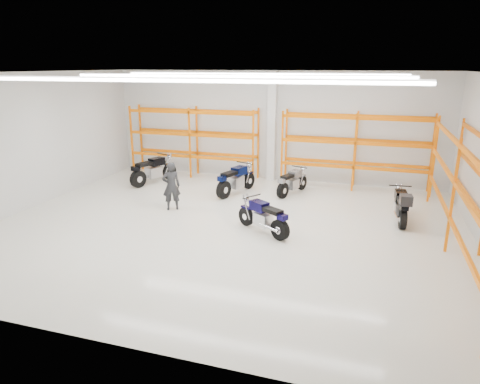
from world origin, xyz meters
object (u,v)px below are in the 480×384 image
(motorcycle_back_b, at_px, (235,181))
(standing_man, at_px, (171,186))
(structural_column, at_px, (272,127))
(motorcycle_main, at_px, (265,218))
(motorcycle_back_c, at_px, (291,183))
(motorcycle_back_d, at_px, (401,206))
(motorcycle_back_a, at_px, (152,171))

(motorcycle_back_b, xyz_separation_m, standing_man, (-1.47, -2.35, 0.30))
(motorcycle_back_b, bearing_deg, structural_column, 72.22)
(motorcycle_main, height_order, motorcycle_back_c, motorcycle_main)
(motorcycle_main, height_order, motorcycle_back_d, motorcycle_back_d)
(motorcycle_main, bearing_deg, motorcycle_back_a, 145.93)
(motorcycle_back_a, relative_size, motorcycle_back_c, 1.17)
(motorcycle_back_c, height_order, motorcycle_back_d, motorcycle_back_d)
(standing_man, xyz_separation_m, structural_column, (2.27, 4.86, 1.43))
(structural_column, bearing_deg, motorcycle_back_c, -57.07)
(structural_column, bearing_deg, standing_man, -115.08)
(motorcycle_back_c, distance_m, structural_column, 2.90)
(motorcycle_back_d, height_order, structural_column, structural_column)
(structural_column, bearing_deg, motorcycle_back_d, -37.69)
(motorcycle_back_b, height_order, motorcycle_back_d, motorcycle_back_b)
(standing_man, bearing_deg, structural_column, -148.17)
(standing_man, bearing_deg, motorcycle_main, 128.75)
(motorcycle_back_c, bearing_deg, motorcycle_back_b, -163.59)
(motorcycle_back_d, height_order, standing_man, standing_man)
(motorcycle_back_a, height_order, motorcycle_back_d, motorcycle_back_a)
(motorcycle_back_a, distance_m, structural_column, 5.27)
(motorcycle_back_d, relative_size, structural_column, 0.48)
(motorcycle_back_a, bearing_deg, standing_man, -50.74)
(motorcycle_back_b, bearing_deg, motorcycle_back_a, 174.00)
(motorcycle_back_b, relative_size, motorcycle_back_c, 1.15)
(motorcycle_main, relative_size, motorcycle_back_c, 0.94)
(motorcycle_back_b, distance_m, motorcycle_back_d, 6.00)
(motorcycle_back_a, height_order, motorcycle_back_b, motorcycle_back_a)
(motorcycle_main, height_order, motorcycle_back_a, motorcycle_back_a)
(motorcycle_back_a, relative_size, motorcycle_back_b, 1.02)
(standing_man, bearing_deg, motorcycle_back_b, -155.12)
(motorcycle_main, xyz_separation_m, motorcycle_back_b, (-2.05, 3.50, 0.05))
(motorcycle_main, relative_size, standing_man, 1.10)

